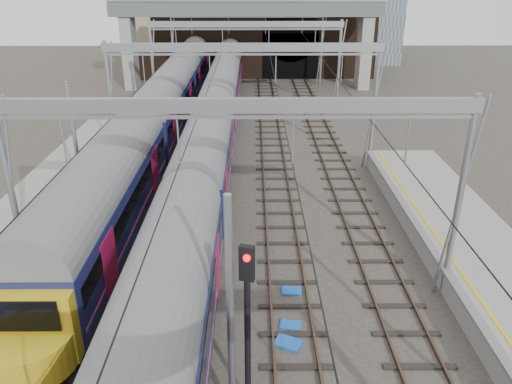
{
  "coord_description": "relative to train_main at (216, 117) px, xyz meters",
  "views": [
    {
      "loc": [
        0.6,
        -8.6,
        11.77
      ],
      "look_at": [
        0.74,
        12.48,
        2.4
      ],
      "focal_mm": 35.0,
      "sensor_mm": 36.0,
      "label": 1
    }
  ],
  "objects": [
    {
      "name": "tracks",
      "position": [
        2.0,
        -10.5,
        -2.39
      ],
      "size": [
        14.4,
        80.0,
        0.22
      ],
      "color": "#4C3828",
      "rests_on": "ground"
    },
    {
      "name": "overhead_line",
      "position": [
        2.0,
        -4.02,
        4.16
      ],
      "size": [
        16.8,
        80.0,
        8.0
      ],
      "color": "gray",
      "rests_on": "ground"
    },
    {
      "name": "retaining_wall",
      "position": [
        3.4,
        26.43,
        1.92
      ],
      "size": [
        28.0,
        2.75,
        9.0
      ],
      "color": "black",
      "rests_on": "ground"
    },
    {
      "name": "overbridge",
      "position": [
        2.0,
        20.5,
        4.86
      ],
      "size": [
        28.0,
        3.0,
        9.25
      ],
      "color": "gray",
      "rests_on": "ground"
    },
    {
      "name": "train_main",
      "position": [
        0.0,
        0.0,
        0.0
      ],
      "size": [
        2.67,
        61.88,
        4.64
      ],
      "color": "black",
      "rests_on": "ground"
    },
    {
      "name": "train_second",
      "position": [
        -4.0,
        10.77,
        0.13
      ],
      "size": [
        2.88,
        66.61,
        4.93
      ],
      "color": "black",
      "rests_on": "ground"
    },
    {
      "name": "signal_near_centre",
      "position": [
        2.44,
        -23.19,
        1.0
      ],
      "size": [
        0.42,
        0.49,
        5.5
      ],
      "rotation": [
        0.0,
        0.0,
        -0.28
      ],
      "color": "black",
      "rests_on": "ground"
    },
    {
      "name": "equip_cover_a",
      "position": [
        4.14,
        -17.51,
        -2.37
      ],
      "size": [
        0.81,
        0.6,
        0.09
      ],
      "primitive_type": "cube",
      "rotation": [
        0.0,
        0.0,
        -0.05
      ],
      "color": "blue",
      "rests_on": "ground"
    },
    {
      "name": "equip_cover_b",
      "position": [
        3.95,
        -19.61,
        -2.37
      ],
      "size": [
        0.84,
        0.65,
        0.09
      ],
      "primitive_type": "cube",
      "rotation": [
        0.0,
        0.0,
        -0.17
      ],
      "color": "blue",
      "rests_on": "ground"
    },
    {
      "name": "equip_cover_c",
      "position": [
        3.79,
        -20.56,
        -2.36
      ],
      "size": [
        1.08,
        0.95,
        0.11
      ],
      "primitive_type": "cube",
      "rotation": [
        0.0,
        0.0,
        -0.43
      ],
      "color": "blue",
      "rests_on": "ground"
    }
  ]
}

